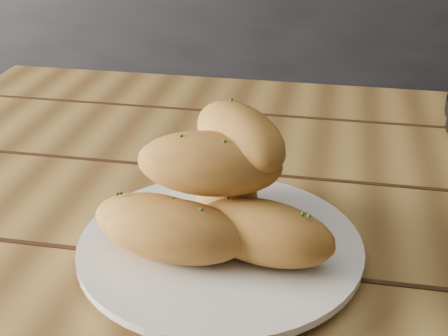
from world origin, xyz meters
TOP-DOWN VIEW (x-y plane):
  - counter at (0.00, 1.70)m, footprint 2.80×0.60m
  - table at (0.33, 0.43)m, footprint 1.40×0.93m
  - plate at (0.14, 0.34)m, footprint 0.28×0.28m
  - bread_rolls at (0.13, 0.34)m, footprint 0.25×0.20m

SIDE VIEW (x-z plane):
  - counter at x=0.00m, z-range 0.00..0.90m
  - table at x=0.33m, z-range 0.28..1.03m
  - plate at x=0.14m, z-range 0.75..0.77m
  - bread_rolls at x=0.13m, z-range 0.75..0.89m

